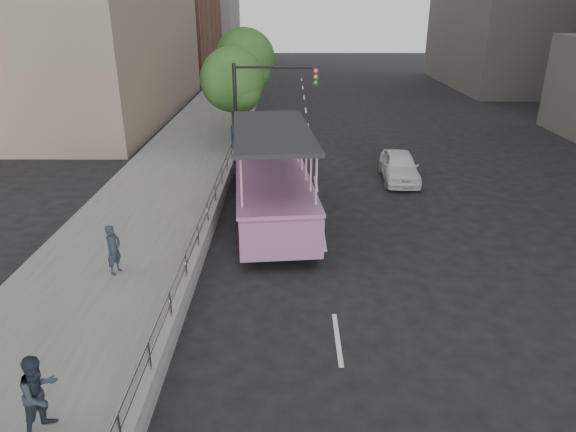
% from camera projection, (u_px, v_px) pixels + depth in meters
% --- Properties ---
extents(ground, '(160.00, 160.00, 0.00)m').
position_uv_depth(ground, '(297.00, 297.00, 14.70)').
color(ground, black).
extents(sidewalk, '(5.50, 80.00, 0.30)m').
position_uv_depth(sidewalk, '(172.00, 181.00, 23.92)').
color(sidewalk, gray).
rests_on(sidewalk, ground).
extents(kerb_wall, '(0.24, 30.00, 0.36)m').
position_uv_depth(kerb_wall, '(199.00, 250.00, 16.39)').
color(kerb_wall, '#A7A6A1').
rests_on(kerb_wall, sidewalk).
extents(guardrail, '(0.07, 22.00, 0.71)m').
position_uv_depth(guardrail, '(197.00, 232.00, 16.13)').
color(guardrail, '#A4A4A8').
rests_on(guardrail, kerb_wall).
extents(duck_boat, '(3.68, 11.05, 3.60)m').
position_uv_depth(duck_boat, '(270.00, 176.00, 20.69)').
color(duck_boat, black).
rests_on(duck_boat, ground).
extents(car, '(1.85, 4.13, 1.38)m').
position_uv_depth(car, '(399.00, 166.00, 24.19)').
color(car, white).
rests_on(car, ground).
extents(pedestrian_near, '(0.54, 0.65, 1.54)m').
position_uv_depth(pedestrian_near, '(114.00, 249.00, 15.12)').
color(pedestrian_near, '#242C35').
rests_on(pedestrian_near, sidewalk).
extents(pedestrian_mid, '(0.89, 0.98, 1.64)m').
position_uv_depth(pedestrian_mid, '(40.00, 394.00, 9.44)').
color(pedestrian_mid, '#242C35').
rests_on(pedestrian_mid, sidewalk).
extents(parking_sign, '(0.29, 0.63, 3.01)m').
position_uv_depth(parking_sign, '(234.00, 153.00, 21.89)').
color(parking_sign, black).
rests_on(parking_sign, ground).
extents(traffic_signal, '(4.20, 0.32, 5.20)m').
position_uv_depth(traffic_signal, '(260.00, 99.00, 24.93)').
color(traffic_signal, black).
rests_on(traffic_signal, ground).
extents(street_tree_near, '(3.52, 3.52, 5.72)m').
position_uv_depth(street_tree_near, '(234.00, 82.00, 27.98)').
color(street_tree_near, '#372419').
rests_on(street_tree_near, ground).
extents(street_tree_far, '(3.97, 3.97, 6.45)m').
position_uv_depth(street_tree_far, '(246.00, 62.00, 33.34)').
color(street_tree_far, '#372419').
rests_on(street_tree_far, ground).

